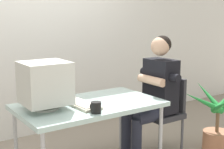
% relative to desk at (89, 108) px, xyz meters
% --- Properties ---
extents(wall_back, '(8.00, 0.10, 3.00)m').
position_rel_desk_xyz_m(wall_back, '(0.30, 1.40, 0.82)').
color(wall_back, silver).
rests_on(wall_back, ground_plane).
extents(desk, '(1.36, 0.80, 0.72)m').
position_rel_desk_xyz_m(desk, '(0.00, 0.00, 0.00)').
color(desk, '#B7B7BC').
rests_on(desk, ground_plane).
extents(crt_monitor, '(0.41, 0.38, 0.43)m').
position_rel_desk_xyz_m(crt_monitor, '(-0.42, 0.05, 0.28)').
color(crt_monitor, silver).
rests_on(crt_monitor, desk).
extents(keyboard, '(0.20, 0.48, 0.03)m').
position_rel_desk_xyz_m(keyboard, '(-0.11, -0.03, 0.06)').
color(keyboard, beige).
rests_on(keyboard, desk).
extents(office_chair, '(0.40, 0.40, 0.85)m').
position_rel_desk_xyz_m(office_chair, '(1.01, 0.01, -0.19)').
color(office_chair, '#4C4C51').
rests_on(office_chair, ground_plane).
extents(person_seated, '(0.70, 0.57, 1.34)m').
position_rel_desk_xyz_m(person_seated, '(0.83, 0.01, 0.05)').
color(person_seated, black).
rests_on(person_seated, ground_plane).
extents(potted_plant, '(0.78, 0.76, 0.78)m').
position_rel_desk_xyz_m(potted_plant, '(1.51, -0.33, -0.36)').
color(potted_plant, '#9E6647').
rests_on(potted_plant, ground_plane).
extents(desk_mug, '(0.09, 0.10, 0.10)m').
position_rel_desk_xyz_m(desk_mug, '(-0.12, -0.30, 0.10)').
color(desk_mug, black).
rests_on(desk_mug, desk).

